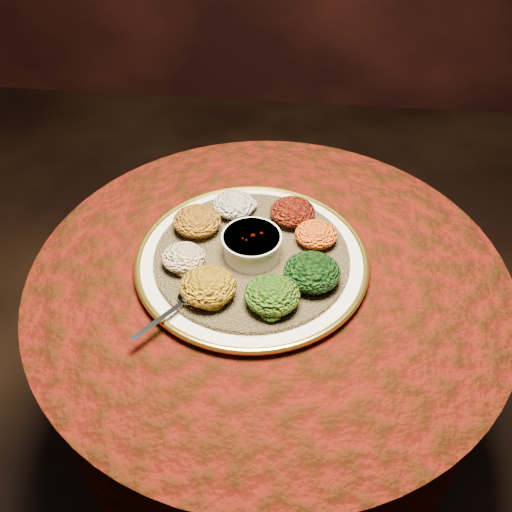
# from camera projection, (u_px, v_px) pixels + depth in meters

# --- Properties ---
(table) EXTENTS (0.96, 0.96, 0.73)m
(table) POSITION_uv_depth(u_px,v_px,m) (268.00, 330.00, 1.26)
(table) COLOR black
(table) RESTS_ON ground
(platter) EXTENTS (0.59, 0.59, 0.02)m
(platter) POSITION_uv_depth(u_px,v_px,m) (252.00, 260.00, 1.15)
(platter) COLOR white
(platter) RESTS_ON table
(injera) EXTENTS (0.45, 0.45, 0.01)m
(injera) POSITION_uv_depth(u_px,v_px,m) (252.00, 256.00, 1.14)
(injera) COLOR olive
(injera) RESTS_ON platter
(stew_bowl) EXTENTS (0.12, 0.12, 0.05)m
(stew_bowl) POSITION_uv_depth(u_px,v_px,m) (252.00, 244.00, 1.12)
(stew_bowl) COLOR silver
(stew_bowl) RESTS_ON injera
(spoon) EXTENTS (0.11, 0.13, 0.01)m
(spoon) POSITION_uv_depth(u_px,v_px,m) (185.00, 301.00, 1.04)
(spoon) COLOR silver
(spoon) RESTS_ON injera
(portion_ayib) EXTENTS (0.09, 0.09, 0.04)m
(portion_ayib) POSITION_uv_depth(u_px,v_px,m) (234.00, 205.00, 1.21)
(portion_ayib) COLOR beige
(portion_ayib) RESTS_ON injera
(portion_kitfo) EXTENTS (0.10, 0.09, 0.05)m
(portion_kitfo) POSITION_uv_depth(u_px,v_px,m) (292.00, 212.00, 1.19)
(portion_kitfo) COLOR black
(portion_kitfo) RESTS_ON injera
(portion_tikil) EXTENTS (0.09, 0.08, 0.04)m
(portion_tikil) POSITION_uv_depth(u_px,v_px,m) (316.00, 234.00, 1.15)
(portion_tikil) COLOR #B9670F
(portion_tikil) RESTS_ON injera
(portion_gomen) EXTENTS (0.11, 0.10, 0.05)m
(portion_gomen) POSITION_uv_depth(u_px,v_px,m) (312.00, 272.00, 1.06)
(portion_gomen) COLOR black
(portion_gomen) RESTS_ON injera
(portion_mixveg) EXTENTS (0.10, 0.10, 0.05)m
(portion_mixveg) POSITION_uv_depth(u_px,v_px,m) (272.00, 295.00, 1.03)
(portion_mixveg) COLOR #A7230A
(portion_mixveg) RESTS_ON injera
(portion_kik) EXTENTS (0.11, 0.10, 0.05)m
(portion_kik) POSITION_uv_depth(u_px,v_px,m) (208.00, 286.00, 1.04)
(portion_kik) COLOR #A46D0E
(portion_kik) RESTS_ON injera
(portion_timatim) EXTENTS (0.09, 0.08, 0.04)m
(portion_timatim) POSITION_uv_depth(u_px,v_px,m) (183.00, 257.00, 1.10)
(portion_timatim) COLOR maroon
(portion_timatim) RESTS_ON injera
(portion_shiro) EXTENTS (0.10, 0.10, 0.05)m
(portion_shiro) POSITION_uv_depth(u_px,v_px,m) (197.00, 221.00, 1.17)
(portion_shiro) COLOR #9B5C12
(portion_shiro) RESTS_ON injera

